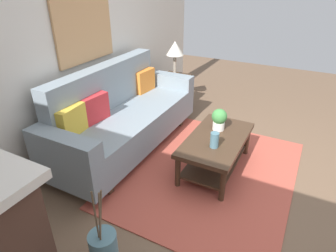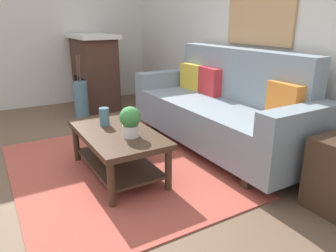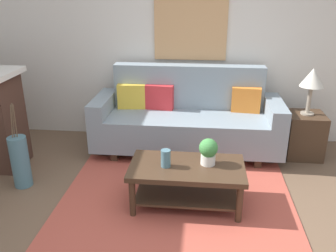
{
  "view_description": "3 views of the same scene",
  "coord_description": "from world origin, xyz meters",
  "px_view_note": "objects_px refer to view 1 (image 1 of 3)",
  "views": [
    {
      "loc": [
        -2.64,
        -0.35,
        2.08
      ],
      "look_at": [
        -0.1,
        0.99,
        0.55
      ],
      "focal_mm": 30.74,
      "sensor_mm": 36.0,
      "label": 1
    },
    {
      "loc": [
        2.64,
        -0.49,
        1.38
      ],
      "look_at": [
        0.27,
        0.91,
        0.45
      ],
      "focal_mm": 33.93,
      "sensor_mm": 36.0,
      "label": 2
    },
    {
      "loc": [
        0.23,
        -2.56,
        2.04
      ],
      "look_at": [
        -0.12,
        0.89,
        0.66
      ],
      "focal_mm": 38.19,
      "sensor_mm": 36.0,
      "label": 3
    }
  ],
  "objects_px": {
    "framed_painting": "(85,28)",
    "throw_pillow_orange": "(145,81)",
    "throw_pillow_mustard": "(72,121)",
    "table_lamp": "(175,50)",
    "side_table": "(175,92)",
    "couch": "(123,117)",
    "potted_plant_tabletop": "(219,119)",
    "coffee_table": "(216,146)",
    "throw_pillow_crimson": "(95,108)",
    "tabletop_vase": "(214,140)"
  },
  "relations": [
    {
      "from": "framed_painting",
      "to": "throw_pillow_orange",
      "type": "bearing_deg",
      "value": -24.85
    },
    {
      "from": "throw_pillow_mustard",
      "to": "table_lamp",
      "type": "xyz_separation_m",
      "value": [
        2.21,
        -0.13,
        0.31
      ]
    },
    {
      "from": "throw_pillow_mustard",
      "to": "side_table",
      "type": "bearing_deg",
      "value": -3.41
    },
    {
      "from": "couch",
      "to": "side_table",
      "type": "bearing_deg",
      "value": -0.25
    },
    {
      "from": "side_table",
      "to": "framed_painting",
      "type": "bearing_deg",
      "value": 162.17
    },
    {
      "from": "potted_plant_tabletop",
      "to": "side_table",
      "type": "distance_m",
      "value": 1.72
    },
    {
      "from": "potted_plant_tabletop",
      "to": "coffee_table",
      "type": "bearing_deg",
      "value": -165.47
    },
    {
      "from": "throw_pillow_crimson",
      "to": "side_table",
      "type": "xyz_separation_m",
      "value": [
        1.84,
        -0.13,
        -0.4
      ]
    },
    {
      "from": "couch",
      "to": "framed_painting",
      "type": "xyz_separation_m",
      "value": [
        0.0,
        0.47,
        1.08
      ]
    },
    {
      "from": "coffee_table",
      "to": "couch",
      "type": "bearing_deg",
      "value": 92.97
    },
    {
      "from": "tabletop_vase",
      "to": "table_lamp",
      "type": "distance_m",
      "value": 2.1
    },
    {
      "from": "couch",
      "to": "framed_painting",
      "type": "relative_size",
      "value": 2.49
    },
    {
      "from": "throw_pillow_mustard",
      "to": "framed_painting",
      "type": "relative_size",
      "value": 0.38
    },
    {
      "from": "coffee_table",
      "to": "table_lamp",
      "type": "xyz_separation_m",
      "value": [
        1.4,
        1.24,
        0.68
      ]
    },
    {
      "from": "tabletop_vase",
      "to": "throw_pillow_crimson",
      "type": "bearing_deg",
      "value": 99.39
    },
    {
      "from": "couch",
      "to": "throw_pillow_mustard",
      "type": "height_order",
      "value": "couch"
    },
    {
      "from": "potted_plant_tabletop",
      "to": "throw_pillow_orange",
      "type": "bearing_deg",
      "value": 70.16
    },
    {
      "from": "coffee_table",
      "to": "tabletop_vase",
      "type": "distance_m",
      "value": 0.29
    },
    {
      "from": "throw_pillow_mustard",
      "to": "potted_plant_tabletop",
      "type": "height_order",
      "value": "throw_pillow_mustard"
    },
    {
      "from": "couch",
      "to": "table_lamp",
      "type": "bearing_deg",
      "value": -0.25
    },
    {
      "from": "couch",
      "to": "table_lamp",
      "type": "relative_size",
      "value": 4.1
    },
    {
      "from": "coffee_table",
      "to": "throw_pillow_crimson",
      "type": "bearing_deg",
      "value": 107.56
    },
    {
      "from": "throw_pillow_mustard",
      "to": "potted_plant_tabletop",
      "type": "relative_size",
      "value": 1.37
    },
    {
      "from": "tabletop_vase",
      "to": "coffee_table",
      "type": "bearing_deg",
      "value": 10.43
    },
    {
      "from": "throw_pillow_mustard",
      "to": "side_table",
      "type": "distance_m",
      "value": 2.25
    },
    {
      "from": "table_lamp",
      "to": "side_table",
      "type": "bearing_deg",
      "value": 180.0
    },
    {
      "from": "couch",
      "to": "throw_pillow_orange",
      "type": "xyz_separation_m",
      "value": [
        0.74,
        0.12,
        0.25
      ]
    },
    {
      "from": "framed_painting",
      "to": "throw_pillow_mustard",
      "type": "bearing_deg",
      "value": -155.15
    },
    {
      "from": "throw_pillow_crimson",
      "to": "throw_pillow_orange",
      "type": "relative_size",
      "value": 1.0
    },
    {
      "from": "throw_pillow_mustard",
      "to": "coffee_table",
      "type": "bearing_deg",
      "value": -59.64
    },
    {
      "from": "throw_pillow_orange",
      "to": "tabletop_vase",
      "type": "bearing_deg",
      "value": -121.84
    },
    {
      "from": "tabletop_vase",
      "to": "side_table",
      "type": "height_order",
      "value": "tabletop_vase"
    },
    {
      "from": "throw_pillow_mustard",
      "to": "throw_pillow_orange",
      "type": "relative_size",
      "value": 1.0
    },
    {
      "from": "throw_pillow_mustard",
      "to": "throw_pillow_crimson",
      "type": "distance_m",
      "value": 0.37
    },
    {
      "from": "couch",
      "to": "side_table",
      "type": "distance_m",
      "value": 1.48
    },
    {
      "from": "table_lamp",
      "to": "coffee_table",
      "type": "bearing_deg",
      "value": -138.65
    },
    {
      "from": "throw_pillow_mustard",
      "to": "throw_pillow_crimson",
      "type": "relative_size",
      "value": 1.0
    },
    {
      "from": "side_table",
      "to": "framed_painting",
      "type": "relative_size",
      "value": 0.6
    },
    {
      "from": "potted_plant_tabletop",
      "to": "table_lamp",
      "type": "relative_size",
      "value": 0.46
    },
    {
      "from": "potted_plant_tabletop",
      "to": "side_table",
      "type": "height_order",
      "value": "potted_plant_tabletop"
    },
    {
      "from": "throw_pillow_orange",
      "to": "framed_painting",
      "type": "xyz_separation_m",
      "value": [
        -0.74,
        0.34,
        0.83
      ]
    },
    {
      "from": "side_table",
      "to": "potted_plant_tabletop",
      "type": "bearing_deg",
      "value": -135.54
    },
    {
      "from": "throw_pillow_orange",
      "to": "table_lamp",
      "type": "xyz_separation_m",
      "value": [
        0.73,
        -0.13,
        0.31
      ]
    },
    {
      "from": "throw_pillow_crimson",
      "to": "potted_plant_tabletop",
      "type": "distance_m",
      "value": 1.46
    },
    {
      "from": "side_table",
      "to": "framed_painting",
      "type": "height_order",
      "value": "framed_painting"
    },
    {
      "from": "potted_plant_tabletop",
      "to": "table_lamp",
      "type": "distance_m",
      "value": 1.74
    },
    {
      "from": "throw_pillow_mustard",
      "to": "potted_plant_tabletop",
      "type": "bearing_deg",
      "value": -52.84
    },
    {
      "from": "coffee_table",
      "to": "table_lamp",
      "type": "relative_size",
      "value": 1.93
    },
    {
      "from": "table_lamp",
      "to": "framed_painting",
      "type": "distance_m",
      "value": 1.63
    },
    {
      "from": "couch",
      "to": "tabletop_vase",
      "type": "distance_m",
      "value": 1.29
    }
  ]
}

